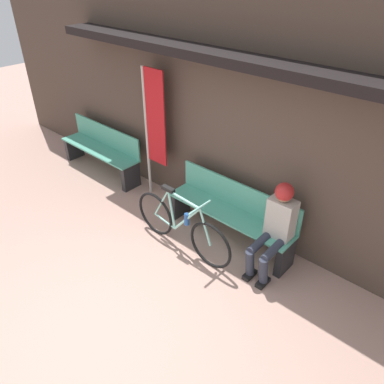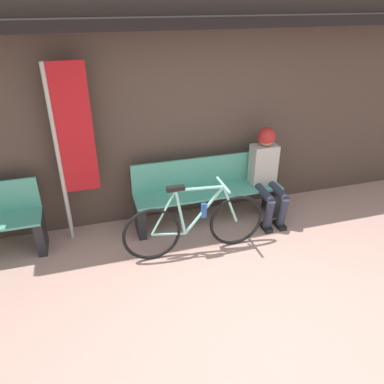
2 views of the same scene
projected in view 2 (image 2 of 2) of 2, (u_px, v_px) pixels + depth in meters
ground_plane at (265, 326)px, 3.53m from camera, size 24.00×24.00×0.00m
storefront_wall at (195, 93)px, 4.69m from camera, size 12.00×0.56×3.20m
park_bench_near at (208, 192)px, 4.98m from camera, size 1.97×0.42×0.88m
bicycle at (195, 225)px, 4.38m from camera, size 1.72×0.40×0.92m
person_seated at (267, 169)px, 4.93m from camera, size 0.34×0.66×1.26m
banner_pole at (70, 140)px, 4.23m from camera, size 0.45×0.05×2.16m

